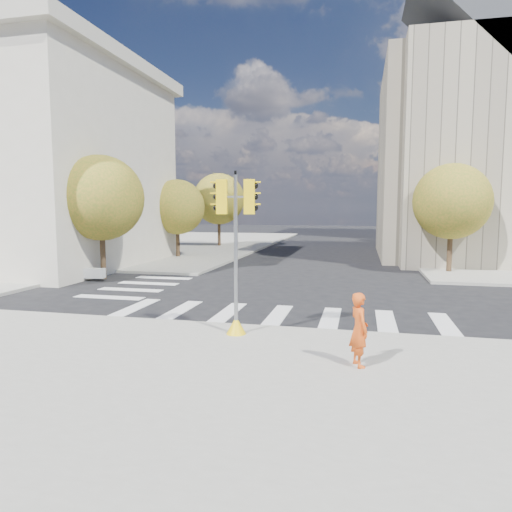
{
  "coord_description": "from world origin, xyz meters",
  "views": [
    {
      "loc": [
        2.65,
        -17.27,
        3.7
      ],
      "look_at": [
        -0.77,
        -2.52,
        2.1
      ],
      "focal_mm": 32.0,
      "sensor_mm": 36.0,
      "label": 1
    }
  ],
  "objects_px": {
    "traffic_signal": "(236,266)",
    "planter_wall": "(48,272)",
    "lamp_near": "(449,194)",
    "photographer": "(359,329)",
    "lamp_far": "(421,199)"
  },
  "relations": [
    {
      "from": "planter_wall",
      "to": "traffic_signal",
      "type": "bearing_deg",
      "value": -40.59
    },
    {
      "from": "photographer",
      "to": "planter_wall",
      "type": "xyz_separation_m",
      "value": [
        -15.65,
        9.94,
        -0.59
      ]
    },
    {
      "from": "lamp_near",
      "to": "traffic_signal",
      "type": "bearing_deg",
      "value": -114.58
    },
    {
      "from": "lamp_near",
      "to": "planter_wall",
      "type": "bearing_deg",
      "value": -152.14
    },
    {
      "from": "traffic_signal",
      "to": "photographer",
      "type": "height_order",
      "value": "traffic_signal"
    },
    {
      "from": "traffic_signal",
      "to": "planter_wall",
      "type": "height_order",
      "value": "traffic_signal"
    },
    {
      "from": "photographer",
      "to": "planter_wall",
      "type": "distance_m",
      "value": 18.55
    },
    {
      "from": "lamp_near",
      "to": "photographer",
      "type": "xyz_separation_m",
      "value": [
        -5.35,
        -21.03,
        -3.59
      ]
    },
    {
      "from": "traffic_signal",
      "to": "photographer",
      "type": "relative_size",
      "value": 2.72
    },
    {
      "from": "traffic_signal",
      "to": "planter_wall",
      "type": "xyz_separation_m",
      "value": [
        -12.26,
        8.02,
        -1.68
      ]
    },
    {
      "from": "photographer",
      "to": "traffic_signal",
      "type": "bearing_deg",
      "value": 36.71
    },
    {
      "from": "lamp_near",
      "to": "photographer",
      "type": "relative_size",
      "value": 4.83
    },
    {
      "from": "lamp_far",
      "to": "photographer",
      "type": "height_order",
      "value": "lamp_far"
    },
    {
      "from": "lamp_far",
      "to": "photographer",
      "type": "xyz_separation_m",
      "value": [
        -5.35,
        -35.03,
        -3.59
      ]
    },
    {
      "from": "traffic_signal",
      "to": "planter_wall",
      "type": "bearing_deg",
      "value": 136.5
    }
  ]
}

